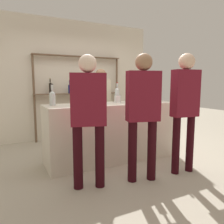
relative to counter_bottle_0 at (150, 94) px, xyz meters
The scene contains 16 objects.
ground_plane 1.38m from the counter_bottle_0, behind, with size 16.00×16.00×0.00m, color #B2A893.
bar_counter 1.02m from the counter_bottle_0, behind, with size 2.25×0.67×0.99m, color beige.
back_wall 2.10m from the counter_bottle_0, 112.89° to the left, with size 3.85×0.12×2.80m, color beige.
back_shelf 1.92m from the counter_bottle_0, 114.65° to the left, with size 2.11×0.18×1.96m.
counter_bottle_0 is the anchor object (origin of this frame).
counter_bottle_1 1.79m from the counter_bottle_0, behind, with size 0.09×0.09×0.33m.
counter_bottle_2 0.63m from the counter_bottle_0, 163.07° to the left, with size 0.08×0.08×0.36m.
counter_bottle_3 0.41m from the counter_bottle_0, 147.13° to the left, with size 0.07×0.07×0.33m.
counter_bottle_4 1.41m from the counter_bottle_0, behind, with size 0.08×0.08×0.34m.
counter_bottle_5 0.62m from the counter_bottle_0, 157.42° to the right, with size 0.08×0.08×0.36m.
wine_glass 1.14m from the counter_bottle_0, behind, with size 0.08×0.08×0.17m.
cork_jar 0.67m from the counter_bottle_0, behind, with size 0.12×0.12×0.13m.
server_behind_counter 1.09m from the counter_bottle_0, 125.08° to the left, with size 0.42×0.26×1.62m.
customer_left 1.75m from the counter_bottle_0, 152.34° to the right, with size 0.47×0.31×1.67m.
customer_center 1.25m from the counter_bottle_0, 131.18° to the right, with size 0.47×0.30×1.71m.
customer_right 1.00m from the counter_bottle_0, 97.10° to the right, with size 0.41×0.23×1.75m.
Camera 1 is at (-1.68, -3.30, 1.33)m, focal length 35.00 mm.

